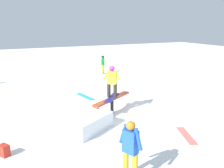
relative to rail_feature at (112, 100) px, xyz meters
The scene contains 9 objects.
ground_plane 0.58m from the rail_feature, ahead, with size 60.00×60.00×0.00m, color white.
rail_feature is the anchor object (origin of this frame).
snow_kicker_ramp 1.99m from the rail_feature, 149.02° to the right, with size 1.80×1.50×0.55m, color white.
main_rider_on_rail 0.78m from the rail_feature, ahead, with size 1.14×1.22×1.37m.
bystander_green 8.42m from the rail_feature, 68.85° to the left, with size 0.42×0.51×1.38m.
bystander_blue 4.65m from the rail_feature, 110.41° to the right, with size 0.35×0.67×1.52m.
loose_snowboard_cyan 2.82m from the rail_feature, 94.43° to the left, with size 1.50×0.28×0.02m, color #26ACC0.
loose_snowboard_coral 3.42m from the rail_feature, 67.08° to the right, with size 1.36×0.28×0.02m, color #E37165.
backpack_on_snow 4.73m from the rail_feature, 157.31° to the right, with size 0.30×0.22×0.34m, color red.
Camera 1 is at (-4.39, -9.05, 3.76)m, focal length 40.00 mm.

